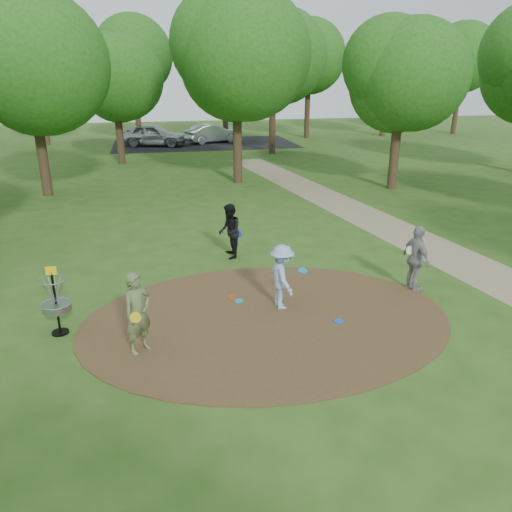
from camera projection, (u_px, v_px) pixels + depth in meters
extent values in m
plane|color=#2D5119|center=(267.00, 319.00, 11.34)|extent=(100.00, 100.00, 0.00)
cylinder|color=#47301C|center=(267.00, 319.00, 11.33)|extent=(8.40, 8.40, 0.02)
cube|color=#8C7A5B|center=(469.00, 266.00, 14.44)|extent=(7.55, 39.89, 0.01)
cube|color=black|center=(205.00, 144.00, 39.25)|extent=(14.00, 8.00, 0.01)
imported|color=#596A3D|center=(138.00, 313.00, 9.76)|extent=(0.73, 0.71, 1.69)
cylinder|color=yellow|center=(135.00, 318.00, 9.48)|extent=(0.22, 0.08, 0.22)
imported|color=#98B1E3|center=(282.00, 277.00, 11.64)|extent=(0.69, 1.07, 1.56)
cylinder|color=#0B86C5|center=(303.00, 271.00, 11.66)|extent=(0.24, 0.24, 0.08)
imported|color=black|center=(230.00, 231.00, 14.86)|extent=(0.66, 0.83, 1.64)
cylinder|color=#0B22C4|center=(238.00, 234.00, 14.91)|extent=(0.23, 0.08, 0.22)
imported|color=gray|center=(416.00, 259.00, 12.58)|extent=(0.53, 1.04, 1.71)
cylinder|color=silver|center=(410.00, 250.00, 12.47)|extent=(0.23, 0.10, 0.22)
cylinder|color=#169BB7|center=(239.00, 301.00, 12.17)|extent=(0.22, 0.22, 0.02)
cylinder|color=blue|center=(339.00, 321.00, 11.19)|extent=(0.22, 0.22, 0.02)
cylinder|color=#BD3712|center=(232.00, 297.00, 12.39)|extent=(0.22, 0.22, 0.02)
imported|color=#A8AAB0|center=(153.00, 135.00, 37.72)|extent=(5.19, 3.25, 1.65)
imported|color=#A3A8AB|center=(212.00, 133.00, 39.56)|extent=(4.61, 2.98, 1.43)
cylinder|color=black|center=(56.00, 305.00, 10.50)|extent=(0.05, 0.05, 1.35)
cylinder|color=black|center=(60.00, 332.00, 10.72)|extent=(0.36, 0.36, 0.04)
cylinder|color=gray|center=(57.00, 307.00, 10.52)|extent=(0.60, 0.60, 0.16)
torus|color=gray|center=(56.00, 304.00, 10.49)|extent=(0.63, 0.63, 0.03)
torus|color=gray|center=(52.00, 280.00, 10.30)|extent=(0.58, 0.58, 0.02)
cube|color=yellow|center=(51.00, 271.00, 10.23)|extent=(0.22, 0.02, 0.18)
cylinder|color=#332316|center=(42.00, 153.00, 22.15)|extent=(0.44, 0.44, 3.80)
sphere|color=#205015|center=(30.00, 69.00, 20.94)|extent=(5.87, 5.87, 5.87)
cylinder|color=#332316|center=(237.00, 141.00, 24.77)|extent=(0.44, 0.44, 4.18)
sphere|color=#205015|center=(236.00, 59.00, 23.47)|extent=(6.08, 6.08, 6.08)
cylinder|color=#332316|center=(395.00, 151.00, 23.49)|extent=(0.44, 0.44, 3.61)
sphere|color=#205015|center=(402.00, 80.00, 22.39)|extent=(4.92, 4.92, 4.92)
cylinder|color=#332316|center=(120.00, 135.00, 30.15)|extent=(0.44, 0.44, 3.42)
sphere|color=#205015|center=(115.00, 82.00, 29.09)|extent=(4.85, 4.85, 4.85)
cylinder|color=#332316|center=(272.00, 121.00, 33.78)|extent=(0.44, 0.44, 4.37)
sphere|color=#205015|center=(273.00, 60.00, 32.44)|extent=(6.07, 6.07, 6.07)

